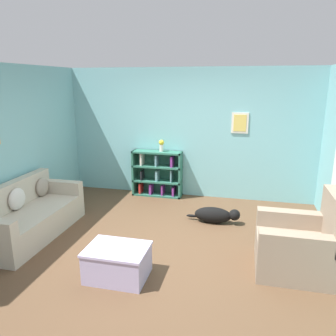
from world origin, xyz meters
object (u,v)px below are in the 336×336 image
object	(u,v)px
recliner_chair	(303,245)
dog	(215,215)
vase	(161,145)
couch	(27,217)
bookshelf	(158,174)
coffee_table	(117,262)

from	to	relation	value
recliner_chair	dog	distance (m)	1.71
vase	recliner_chair	bearing A→B (deg)	-43.75
couch	bookshelf	distance (m)	2.71
recliner_chair	dog	xyz separation A→B (m)	(-1.20, 1.20, -0.21)
bookshelf	dog	size ratio (longest dim) A/B	1.12
couch	vase	world-z (taller)	vase
couch	recliner_chair	distance (m)	3.99
recliner_chair	vase	size ratio (longest dim) A/B	4.29
couch	vase	size ratio (longest dim) A/B	7.82
recliner_chair	coffee_table	size ratio (longest dim) A/B	1.39
couch	dog	xyz separation A→B (m)	(2.79, 1.13, -0.16)
couch	vase	xyz separation A→B (m)	(1.56, 2.25, 0.78)
bookshelf	dog	distance (m)	1.78
coffee_table	vase	xyz separation A→B (m)	(-0.22, 3.00, 0.87)
coffee_table	vase	world-z (taller)	vase
recliner_chair	coffee_table	bearing A→B (deg)	-162.86
dog	vase	distance (m)	1.91
dog	bookshelf	bearing A→B (deg)	139.11
recliner_chair	couch	bearing A→B (deg)	178.96
couch	bookshelf	size ratio (longest dim) A/B	1.83
recliner_chair	vase	xyz separation A→B (m)	(-2.43, 2.32, 0.73)
recliner_chair	dog	world-z (taller)	recliner_chair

